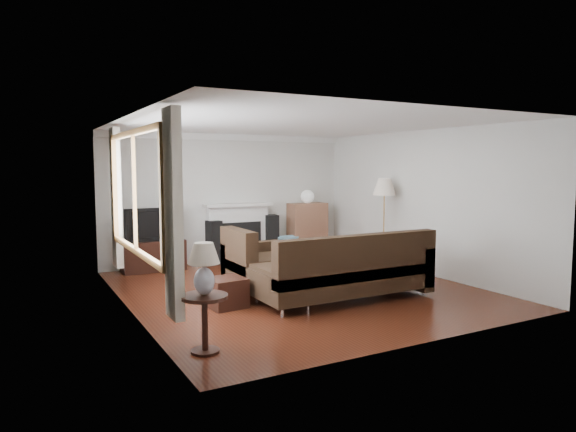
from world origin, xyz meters
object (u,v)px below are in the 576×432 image
coffee_table (304,263)px  floor_lamp (384,223)px  tv_stand (153,255)px  side_table (205,324)px  sectional_sofa (343,268)px  bookshelf (307,229)px

coffee_table → floor_lamp: bearing=-2.8°
tv_stand → side_table: bearing=-97.4°
tv_stand → coffee_table: 2.76m
coffee_table → side_table: size_ratio=2.08×
floor_lamp → side_table: size_ratio=2.79×
sectional_sofa → coffee_table: 1.58m
bookshelf → side_table: bookshelf is taller
sectional_sofa → floor_lamp: bearing=37.6°
sectional_sofa → bookshelf: bearing=67.2°
sectional_sofa → tv_stand: bearing=119.4°
sectional_sofa → coffee_table: (0.27, 1.54, -0.21)m
bookshelf → coffee_table: bookshelf is taller
tv_stand → bookshelf: size_ratio=0.99×
tv_stand → coffee_table: size_ratio=0.89×
bookshelf → coffee_table: 2.16m
sectional_sofa → floor_lamp: (1.94, 1.49, 0.38)m
tv_stand → coffee_table: tv_stand is taller
coffee_table → floor_lamp: size_ratio=0.74×
tv_stand → sectional_sofa: bearing=-60.6°
side_table → bookshelf: bearing=49.1°
sectional_sofa → coffee_table: sectional_sofa is taller
sectional_sofa → floor_lamp: 2.48m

